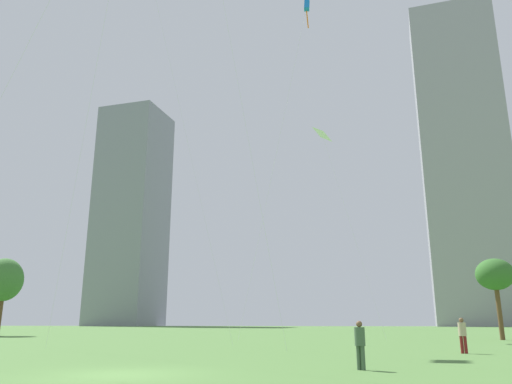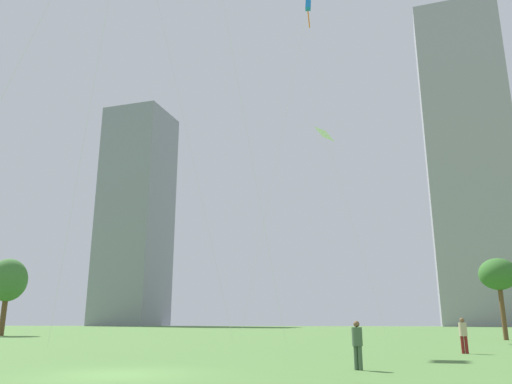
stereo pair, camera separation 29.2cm
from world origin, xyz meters
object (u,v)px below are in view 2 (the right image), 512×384
person_standing_2 (357,341)px  kite_flying_0 (308,8)px  distant_highrise_0 (468,158)px  park_tree_0 (8,280)px  person_standing_1 (463,333)px  kite_flying_5 (325,135)px  park_tree_1 (498,275)px  distant_highrise_1 (136,215)px

person_standing_2 → kite_flying_0: (-1.57, 19.54, 27.17)m
distant_highrise_0 → park_tree_0: bearing=-118.2°
person_standing_1 → kite_flying_5: bearing=-53.9°
park_tree_0 → park_tree_1: 51.66m
person_standing_2 → distant_highrise_1: size_ratio=0.02×
kite_flying_5 → distant_highrise_1: bearing=120.2°
kite_flying_5 → distant_highrise_0: distant_highrise_0 is taller
person_standing_2 → park_tree_0: (-36.75, 34.34, 5.13)m
person_standing_2 → park_tree_1: 32.61m
kite_flying_5 → park_tree_0: kite_flying_5 is taller
person_standing_2 → kite_flying_5: (-0.30, 29.48, 19.10)m
park_tree_0 → person_standing_2: bearing=-43.1°
kite_flying_0 → distant_highrise_0: 127.12m
person_standing_1 → park_tree_0: park_tree_0 is taller
distant_highrise_0 → distant_highrise_1: (-108.21, 0.84, -14.98)m
kite_flying_0 → distant_highrise_0: size_ratio=0.28×
kite_flying_0 → kite_flying_5: 12.86m
person_standing_2 → park_tree_1: (14.60, 28.79, 4.67)m
kite_flying_0 → park_tree_0: bearing=157.2°
park_tree_1 → distant_highrise_1: 135.46m
person_standing_1 → kite_flying_0: size_ratio=0.06×
distant_highrise_1 → park_tree_0: bearing=-66.2°
kite_flying_5 → park_tree_0: bearing=172.4°
kite_flying_0 → distant_highrise_1: distant_highrise_1 is taller
person_standing_1 → kite_flying_0: bearing=-34.4°
park_tree_0 → park_tree_1: park_tree_0 is taller
park_tree_1 → distant_highrise_1: distant_highrise_1 is taller
kite_flying_5 → park_tree_0: size_ratio=2.43×
distant_highrise_0 → kite_flying_5: bearing=-102.5°
person_standing_1 → park_tree_1: 21.66m
person_standing_2 → person_standing_1: bearing=-88.9°
kite_flying_5 → distant_highrise_1: 124.34m
park_tree_1 → distant_highrise_0: 119.88m
kite_flying_5 → person_standing_1: bearing=-72.5°
person_standing_1 → park_tree_1: bearing=-95.3°
kite_flying_5 → distant_highrise_1: size_ratio=0.29×
person_standing_1 → person_standing_2: size_ratio=1.09×
park_tree_0 → distant_highrise_1: (-25.56, 101.69, 30.05)m
distant_highrise_0 → park_tree_1: bearing=-95.3°
person_standing_1 → park_tree_0: bearing=-11.5°
park_tree_1 → kite_flying_5: bearing=177.4°
kite_flying_5 → park_tree_1: size_ratio=2.93×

